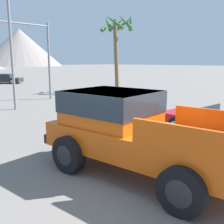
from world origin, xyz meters
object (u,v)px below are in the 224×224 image
(orange_pickup_truck, at_px, (130,127))
(palm_tree_tall, at_px, (117,34))
(traffic_light_crosswalk, at_px, (25,44))
(parked_car_dark, at_px, (5,79))
(red_convertible_car, at_px, (223,125))
(street_lamp_post, at_px, (10,27))

(orange_pickup_truck, bearing_deg, palm_tree_tall, 38.76)
(orange_pickup_truck, bearing_deg, traffic_light_crosswalk, 67.07)
(orange_pickup_truck, xyz_separation_m, traffic_light_crosswalk, (4.00, 12.26, 2.63))
(traffic_light_crosswalk, xyz_separation_m, palm_tree_tall, (8.51, -0.33, 1.27))
(orange_pickup_truck, xyz_separation_m, palm_tree_tall, (12.51, 11.93, 3.90))
(parked_car_dark, bearing_deg, red_convertible_car, -141.78)
(red_convertible_car, bearing_deg, orange_pickup_truck, 177.32)
(parked_car_dark, xyz_separation_m, palm_tree_tall, (3.06, -15.84, 4.43))
(red_convertible_car, distance_m, street_lamp_post, 11.58)
(parked_car_dark, bearing_deg, palm_tree_tall, -121.11)
(orange_pickup_truck, relative_size, red_convertible_car, 1.12)
(street_lamp_post, xyz_separation_m, palm_tree_tall, (10.53, 1.90, 0.53))
(red_convertible_car, height_order, palm_tree_tall, palm_tree_tall)
(orange_pickup_truck, distance_m, traffic_light_crosswalk, 13.16)
(red_convertible_car, xyz_separation_m, traffic_light_crosswalk, (-0.60, 12.76, 3.31))
(red_convertible_car, distance_m, palm_tree_tall, 15.43)
(orange_pickup_truck, distance_m, palm_tree_tall, 17.72)
(red_convertible_car, bearing_deg, traffic_light_crosswalk, 96.24)
(orange_pickup_truck, height_order, traffic_light_crosswalk, traffic_light_crosswalk)
(traffic_light_crosswalk, bearing_deg, orange_pickup_truck, 71.94)
(street_lamp_post, bearing_deg, palm_tree_tall, 10.22)
(parked_car_dark, bearing_deg, street_lamp_post, -154.88)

